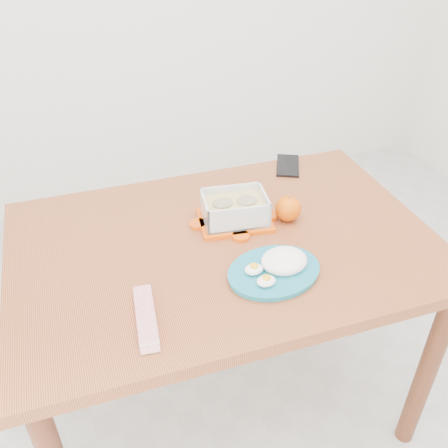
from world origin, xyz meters
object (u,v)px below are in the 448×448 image
object	(u,v)px
food_container	(235,209)
rice_plate	(277,266)
orange_fruit	(288,208)
smartphone	(288,166)
dining_table	(224,266)

from	to	relation	value
food_container	rice_plate	distance (m)	0.27
orange_fruit	smartphone	distance (m)	0.34
rice_plate	food_container	bearing A→B (deg)	87.00
rice_plate	smartphone	distance (m)	0.60
dining_table	smartphone	world-z (taller)	smartphone
dining_table	rice_plate	bearing A→B (deg)	-63.66
dining_table	orange_fruit	distance (m)	0.26
dining_table	rice_plate	size ratio (longest dim) A/B	4.39
orange_fruit	smartphone	world-z (taller)	orange_fruit
rice_plate	smartphone	xyz separation A→B (m)	(0.29, 0.52, -0.02)
dining_table	smartphone	size ratio (longest dim) A/B	7.88
dining_table	food_container	distance (m)	0.17
food_container	rice_plate	world-z (taller)	food_container
food_container	orange_fruit	distance (m)	0.17
orange_fruit	rice_plate	distance (m)	0.26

